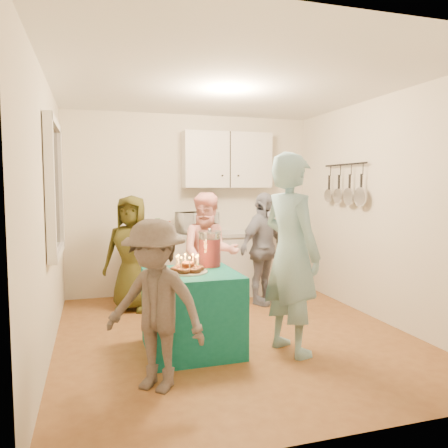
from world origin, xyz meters
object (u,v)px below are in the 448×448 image
object	(u,v)px
counter	(210,266)
woman_back_right	(263,248)
party_table	(192,311)
woman_back_center	(209,255)
microwave	(197,223)
man_birthday	(291,254)
child_near_left	(155,305)
woman_back_left	(132,253)
punch_jar	(210,250)

from	to	relation	value
counter	woman_back_right	xyz separation A→B (m)	(0.55, -0.63, 0.31)
party_table	woman_back_center	bearing A→B (deg)	66.64
microwave	party_table	distance (m)	2.18
woman_back_center	party_table	bearing A→B (deg)	-100.59
counter	party_table	size ratio (longest dim) A/B	2.59
man_birthday	woman_back_right	size ratio (longest dim) A/B	1.26
party_table	child_near_left	bearing A→B (deg)	-122.53
woman_back_center	woman_back_left	bearing A→B (deg)	161.03
woman_back_right	child_near_left	world-z (taller)	woman_back_right
punch_jar	man_birthday	distance (m)	0.84
party_table	punch_jar	size ratio (longest dim) A/B	2.50
man_birthday	microwave	bearing A→B (deg)	-7.16
man_birthday	child_near_left	world-z (taller)	man_birthday
counter	woman_back_center	distance (m)	1.05
man_birthday	child_near_left	size ratio (longest dim) A/B	1.42
party_table	child_near_left	world-z (taller)	child_near_left
party_table	woman_back_center	distance (m)	1.19
woman_back_right	woman_back_left	bearing A→B (deg)	140.53
woman_back_right	microwave	bearing A→B (deg)	107.05
counter	punch_jar	size ratio (longest dim) A/B	6.47
microwave	party_table	world-z (taller)	microwave
punch_jar	woman_back_right	bearing A→B (deg)	47.72
party_table	microwave	bearing A→B (deg)	75.33
woman_back_left	woman_back_center	xyz separation A→B (m)	(0.87, -0.54, 0.02)
punch_jar	woman_back_left	bearing A→B (deg)	116.31
woman_back_center	microwave	bearing A→B (deg)	98.23
woman_back_left	child_near_left	bearing A→B (deg)	-68.17
woman_back_right	punch_jar	bearing A→B (deg)	-164.88
woman_back_right	child_near_left	xyz separation A→B (m)	(-1.71, -2.07, -0.08)
punch_jar	woman_back_center	distance (m)	0.85
microwave	woman_back_right	distance (m)	1.03
man_birthday	woman_back_left	world-z (taller)	man_birthday
counter	microwave	size ratio (longest dim) A/B	4.12
microwave	woman_back_left	xyz separation A→B (m)	(-0.95, -0.43, -0.33)
woman_back_right	child_near_left	distance (m)	2.69
counter	woman_back_left	bearing A→B (deg)	-159.31
punch_jar	child_near_left	bearing A→B (deg)	-126.24
microwave	woman_back_center	distance (m)	1.02
party_table	woman_back_center	xyz separation A→B (m)	(0.45, 1.04, 0.37)
man_birthday	punch_jar	bearing A→B (deg)	34.35
punch_jar	child_near_left	size ratio (longest dim) A/B	0.26
punch_jar	party_table	bearing A→B (deg)	-135.32
woman_back_left	woman_back_center	size ratio (longest dim) A/B	0.97
man_birthday	child_near_left	bearing A→B (deg)	90.65
woman_back_right	child_near_left	bearing A→B (deg)	-162.29
woman_back_left	woman_back_right	size ratio (longest dim) A/B	0.98
punch_jar	woman_back_center	world-z (taller)	woman_back_center
counter	man_birthday	size ratio (longest dim) A/B	1.17
child_near_left	man_birthday	bearing A→B (deg)	56.79
microwave	child_near_left	size ratio (longest dim) A/B	0.40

